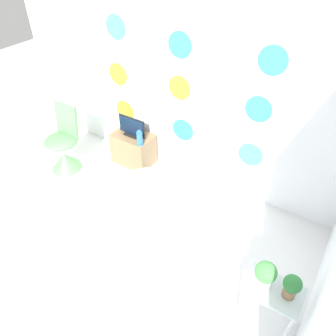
% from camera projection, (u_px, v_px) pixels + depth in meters
% --- Properties ---
extents(ground_plane, '(12.00, 12.00, 0.00)m').
position_uv_depth(ground_plane, '(83.00, 267.00, 3.17)').
color(ground_plane, white).
extents(wall_back_dotted, '(4.84, 0.05, 2.60)m').
position_uv_depth(wall_back_dotted, '(184.00, 75.00, 3.54)').
color(wall_back_dotted, white).
rests_on(wall_back_dotted, ground_plane).
extents(bathtub, '(0.98, 0.66, 0.58)m').
position_uv_depth(bathtub, '(149.00, 204.00, 3.42)').
color(bathtub, white).
rests_on(bathtub, ground_plane).
extents(chair, '(0.41, 0.41, 0.87)m').
position_uv_depth(chair, '(64.00, 150.00, 4.19)').
color(chair, '#66C166').
rests_on(chair, ground_plane).
extents(tv_cabinet, '(0.52, 0.34, 0.43)m').
position_uv_depth(tv_cabinet, '(133.00, 149.00, 4.33)').
color(tv_cabinet, '#8E704C').
rests_on(tv_cabinet, ground_plane).
extents(tv, '(0.39, 0.12, 0.26)m').
position_uv_depth(tv, '(132.00, 128.00, 4.12)').
color(tv, black).
rests_on(tv, tv_cabinet).
extents(vase, '(0.07, 0.07, 0.20)m').
position_uv_depth(vase, '(140.00, 138.00, 3.97)').
color(vase, '#2D72B7').
rests_on(vase, tv_cabinet).
extents(side_table, '(0.44, 0.30, 0.45)m').
position_uv_depth(side_table, '(272.00, 296.00, 2.55)').
color(side_table, silver).
rests_on(side_table, ground_plane).
extents(potted_plant_left, '(0.17, 0.17, 0.24)m').
position_uv_depth(potted_plant_left, '(265.00, 274.00, 2.45)').
color(potted_plant_left, white).
rests_on(potted_plant_left, side_table).
extents(potted_plant_right, '(0.14, 0.14, 0.23)m').
position_uv_depth(potted_plant_right, '(292.00, 286.00, 2.37)').
color(potted_plant_right, '#8C6B4C').
rests_on(potted_plant_right, side_table).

